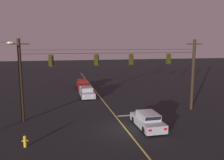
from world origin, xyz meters
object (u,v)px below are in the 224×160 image
at_px(traffic_light_right_inner, 169,59).
at_px(car_oncoming_lead, 87,92).
at_px(fire_hydrant, 25,141).
at_px(car_waiting_near_lane, 148,121).
at_px(traffic_light_centre, 132,59).
at_px(car_oncoming_trailing, 82,84).
at_px(traffic_light_left_inner, 97,60).
at_px(traffic_light_leftmost, 51,61).

height_order(traffic_light_right_inner, car_oncoming_lead, traffic_light_right_inner).
xyz_separation_m(car_oncoming_lead, fire_hydrant, (-6.18, -14.69, -0.21)).
height_order(traffic_light_right_inner, fire_hydrant, traffic_light_right_inner).
xyz_separation_m(traffic_light_right_inner, car_waiting_near_lane, (-4.03, -4.31, -5.05)).
bearing_deg(fire_hydrant, traffic_light_centre, 31.17).
distance_m(car_waiting_near_lane, car_oncoming_lead, 13.61).
bearing_deg(car_oncoming_lead, car_oncoming_trailing, 89.19).
height_order(traffic_light_centre, traffic_light_right_inner, same).
bearing_deg(traffic_light_centre, car_oncoming_trailing, 102.50).
xyz_separation_m(traffic_light_left_inner, car_waiting_near_lane, (3.72, -4.31, -5.05)).
xyz_separation_m(traffic_light_right_inner, fire_hydrant, (-13.93, -5.91, -5.26)).
bearing_deg(traffic_light_centre, traffic_light_left_inner, 180.00).
bearing_deg(car_oncoming_trailing, car_waiting_near_lane, -79.77).
distance_m(traffic_light_centre, car_oncoming_trailing, 16.93).
bearing_deg(traffic_light_leftmost, traffic_light_left_inner, 0.00).
bearing_deg(traffic_light_left_inner, traffic_light_centre, 0.00).
bearing_deg(traffic_light_centre, traffic_light_right_inner, 0.00).
bearing_deg(traffic_light_right_inner, traffic_light_centre, 180.00).
bearing_deg(car_waiting_near_lane, fire_hydrant, -170.83).
bearing_deg(traffic_light_right_inner, car_oncoming_trailing, 115.89).
distance_m(traffic_light_left_inner, traffic_light_right_inner, 7.75).
bearing_deg(fire_hydrant, traffic_light_right_inner, 22.99).
xyz_separation_m(traffic_light_right_inner, car_oncoming_lead, (-7.75, 8.77, -5.05)).
relative_size(traffic_light_right_inner, fire_hydrant, 1.45).
bearing_deg(traffic_light_centre, fire_hydrant, -148.83).
xyz_separation_m(traffic_light_centre, car_oncoming_trailing, (-3.50, 15.77, -5.05)).
distance_m(car_oncoming_lead, fire_hydrant, 15.93).
xyz_separation_m(traffic_light_leftmost, traffic_light_left_inner, (4.36, 0.00, 0.00)).
xyz_separation_m(car_waiting_near_lane, car_oncoming_trailing, (-3.62, 20.09, -0.00)).
bearing_deg(car_oncoming_lead, car_waiting_near_lane, -74.12).
bearing_deg(traffic_light_left_inner, car_oncoming_lead, 90.01).
distance_m(car_oncoming_trailing, fire_hydrant, 22.58).
height_order(car_waiting_near_lane, fire_hydrant, car_waiting_near_lane).
xyz_separation_m(car_oncoming_trailing, fire_hydrant, (-6.28, -21.69, -0.21)).
height_order(car_waiting_near_lane, car_oncoming_lead, same).
relative_size(traffic_light_left_inner, car_oncoming_trailing, 0.28).
xyz_separation_m(traffic_light_left_inner, car_oncoming_lead, (-0.00, 8.77, -5.05)).
bearing_deg(traffic_light_right_inner, fire_hydrant, -157.01).
xyz_separation_m(traffic_light_leftmost, car_waiting_near_lane, (8.08, -4.31, -5.05)).
distance_m(traffic_light_leftmost, traffic_light_left_inner, 4.36).
height_order(traffic_light_leftmost, car_oncoming_trailing, traffic_light_leftmost).
distance_m(traffic_light_leftmost, car_oncoming_lead, 11.02).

